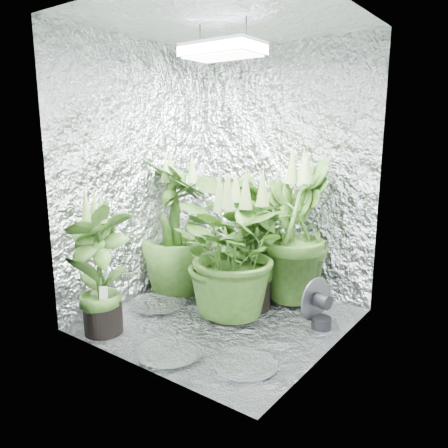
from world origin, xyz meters
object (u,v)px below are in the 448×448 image
plant_a (252,235)px  plant_b (251,246)px  plant_d (176,230)px  plant_f (100,269)px  grow_lamp (222,50)px  circulation_fan (319,307)px  plant_e (226,251)px  plant_c (296,232)px

plant_a → plant_b: (0.22, -0.35, 0.01)m
plant_b → plant_d: (-0.66, -0.10, 0.06)m
plant_b → plant_d: 0.67m
plant_b → plant_f: 1.09m
plant_b → grow_lamp: bearing=-99.5°
grow_lamp → plant_d: size_ratio=0.43×
grow_lamp → circulation_fan: grow_lamp is taller
plant_a → circulation_fan: plant_a is taller
plant_e → plant_f: 0.86m
grow_lamp → plant_a: bearing=104.7°
grow_lamp → plant_e: bearing=62.0°
plant_c → grow_lamp: bearing=-111.7°
grow_lamp → plant_b: grow_lamp is taller
circulation_fan → grow_lamp: bearing=-142.5°
plant_c → plant_d: plant_c is taller
plant_a → circulation_fan: size_ratio=2.90×
plant_c → plant_d: (-0.85, -0.42, -0.02)m
plant_a → plant_f: 1.33m
plant_d → circulation_fan: bearing=4.5°
grow_lamp → plant_d: grow_lamp is taller
plant_b → plant_c: plant_c is taller
plant_e → plant_a: bearing=106.6°
plant_b → plant_d: plant_d is taller
plant_e → plant_f: (-0.53, -0.67, -0.06)m
plant_a → circulation_fan: 0.91m
plant_f → plant_d: bearing=96.2°
grow_lamp → plant_c: grow_lamp is taller
plant_b → plant_c: size_ratio=0.89×
plant_c → circulation_fan: (0.36, -0.33, -0.41)m
plant_d → plant_e: 0.65m
plant_d → plant_e: (0.62, -0.16, -0.04)m
plant_a → plant_e: bearing=-73.4°
plant_e → circulation_fan: plant_e is taller
plant_d → circulation_fan: (1.21, 0.10, -0.40)m
plant_b → plant_e: 0.27m
grow_lamp → plant_a: (-0.17, 0.64, -1.35)m
plant_b → plant_f: bearing=-121.3°
grow_lamp → plant_a: 1.50m
plant_f → circulation_fan: size_ratio=2.77×
plant_f → plant_e: bearing=51.5°
plant_b → plant_f: size_ratio=1.11×
plant_d → circulation_fan: 1.28m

